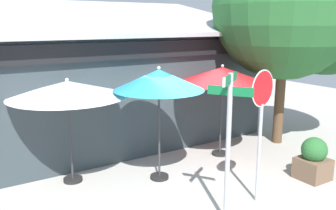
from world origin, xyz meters
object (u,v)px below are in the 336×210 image
Objects in this scene: stop_sign at (261,112)px; shade_tree at (298,10)px; sidewalk_planter at (313,160)px; street_sign_post at (229,133)px; patio_umbrella_ivory_left at (67,90)px; patio_umbrella_crimson_right at (222,75)px; patio_umbrella_teal_center at (159,81)px.

stop_sign is 4.85m from shade_tree.
shade_tree is 6.10× the size of sidewalk_planter.
patio_umbrella_ivory_left is at bearing 119.34° from street_sign_post.
patio_umbrella_crimson_right is 0.41× the size of shade_tree.
patio_umbrella_crimson_right is 3.14m from shade_tree.
street_sign_post is 0.45× the size of shade_tree.
stop_sign is at bearing -61.10° from patio_umbrella_teal_center.
patio_umbrella_crimson_right is 3.13m from sidewalk_planter.
shade_tree is (4.84, 2.52, 2.29)m from street_sign_post.
patio_umbrella_teal_center is at bearing 147.02° from sidewalk_planter.
street_sign_post is 1.10× the size of patio_umbrella_crimson_right.
shade_tree is at bearing 50.36° from sidewalk_planter.
street_sign_post is 1.02× the size of stop_sign.
street_sign_post is 5.91m from shade_tree.
shade_tree is at bearing -5.80° from patio_umbrella_crimson_right.
shade_tree reaches higher than street_sign_post.
patio_umbrella_crimson_right is at bearing 107.69° from sidewalk_planter.
patio_umbrella_ivory_left is at bearing 151.76° from patio_umbrella_teal_center.
stop_sign is 4.23m from patio_umbrella_ivory_left.
sidewalk_planter is (0.78, -2.45, -1.78)m from patio_umbrella_crimson_right.
street_sign_post is 1.14m from stop_sign.
patio_umbrella_teal_center reaches higher than sidewalk_planter.
shade_tree is 4.53m from sidewalk_planter.
stop_sign reaches higher than patio_umbrella_ivory_left.
stop_sign is at bearing -45.84° from patio_umbrella_ivory_left.
patio_umbrella_ivory_left is at bearing 173.45° from shade_tree.
street_sign_post reaches higher than patio_umbrella_ivory_left.
patio_umbrella_teal_center is (1.80, -0.97, 0.18)m from patio_umbrella_ivory_left.
patio_umbrella_teal_center is at bearing 91.12° from street_sign_post.
street_sign_post is 1.04× the size of patio_umbrella_teal_center.
patio_umbrella_crimson_right reaches higher than patio_umbrella_ivory_left.
stop_sign reaches higher than sidewalk_planter.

